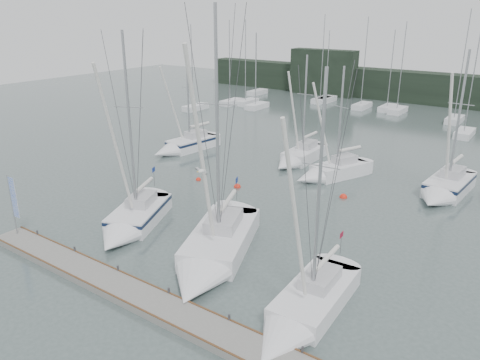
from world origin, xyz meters
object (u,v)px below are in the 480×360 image
Objects in this scene: buoy_a at (237,187)px; dock_banner at (13,200)px; buoy_b at (343,197)px; sailboat_mid_b at (297,158)px; buoy_c at (198,180)px; sailboat_near_left at (130,223)px; sailboat_mid_a at (183,146)px; sailboat_near_center at (210,257)px; sailboat_near_right at (300,315)px; sailboat_mid_d at (444,190)px; sailboat_mid_c at (328,173)px.

buoy_a is 0.15× the size of dock_banner.
dock_banner is (-14.75, -19.68, 2.88)m from buoy_b.
sailboat_mid_b is at bearing 70.33° from dock_banner.
dock_banner is at bearing -110.43° from buoy_a.
buoy_b is 13.07m from buoy_c.
sailboat_near_left is 3.44× the size of dock_banner.
sailboat_mid_a reaches higher than dock_banner.
buoy_c is at bearing 111.30° from sailboat_near_center.
buoy_a is at bearing 131.95° from sailboat_near_right.
dock_banner is (-2.20, -16.04, 2.88)m from buoy_c.
sailboat_near_right is 1.16× the size of sailboat_mid_a.
buoy_a is at bearing -96.31° from sailboat_mid_b.
sailboat_mid_a is 12.75m from sailboat_mid_b.
sailboat_mid_d is 20.37× the size of buoy_a.
sailboat_mid_b is (2.15, 20.29, -0.04)m from sailboat_near_left.
sailboat_mid_d is 26.70× the size of buoy_c.
sailboat_mid_c is (16.77, 1.06, -0.05)m from sailboat_mid_a.
buoy_b is at bearing -139.94° from sailboat_mid_d.
dock_banner is (-5.05, -5.27, 2.28)m from sailboat_near_left.
sailboat_near_right is 21.90m from buoy_c.
sailboat_mid_d is 8.29m from buoy_b.
sailboat_near_left reaches higher than sailboat_mid_b.
sailboat_mid_c is 26.06m from dock_banner.
sailboat_near_left is 1.09× the size of sailboat_near_right.
sailboat_mid_c is at bearing 36.94° from buoy_c.
buoy_a is (-13.54, 13.69, -0.51)m from sailboat_near_right.
sailboat_mid_b is at bearing 175.76° from sailboat_mid_c.
dock_banner is (5.08, -22.12, 2.26)m from sailboat_mid_a.
sailboat_mid_b is 5.09m from sailboat_mid_c.
sailboat_mid_b is 14.29m from sailboat_mid_d.
buoy_c is 16.44m from dock_banner.
sailboat_near_right is at bearing 4.40° from dock_banner.
sailboat_near_right is at bearing -45.31° from buoy_a.
sailboat_mid_b is 17.85× the size of buoy_b.
sailboat_mid_b reaches higher than dock_banner.
buoy_a is (1.13, 11.31, -0.59)m from sailboat_near_left.
buoy_a is at bearing 65.63° from dock_banner.
sailboat_mid_b is 10.77m from buoy_c.
sailboat_near_center reaches higher than sailboat_mid_b.
sailboat_near_center reaches higher than sailboat_near_right.
sailboat_near_left is 23.08× the size of buoy_a.
sailboat_near_left reaches higher than sailboat_near_right.
sailboat_mid_d reaches higher than buoy_a.
sailboat_mid_a is 17.86× the size of buoy_b.
dock_banner is (-6.17, -16.58, 2.88)m from buoy_a.
sailboat_near_center is at bearing -109.71° from sailboat_mid_d.
sailboat_mid_c reaches higher than buoy_b.
sailboat_near_right is 1.16× the size of sailboat_mid_b.
sailboat_mid_d is at bearing 26.30° from sailboat_near_left.
sailboat_mid_a is 22.80m from dock_banner.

